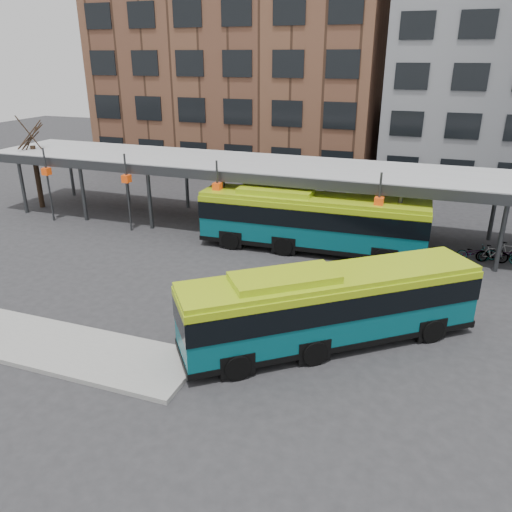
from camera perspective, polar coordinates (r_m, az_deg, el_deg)
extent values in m
plane|color=#28282B|center=(20.43, -7.61, -8.25)|extent=(120.00, 120.00, 0.00)
cube|color=gray|center=(21.33, -24.88, -8.63)|extent=(14.00, 3.00, 0.18)
cube|color=#999B9E|center=(30.41, 3.35, 10.12)|extent=(40.00, 6.00, 0.35)
cube|color=#383A3D|center=(27.65, 1.52, 8.63)|extent=(40.00, 0.15, 0.55)
cylinder|color=#383A3D|center=(38.05, -25.12, 7.26)|extent=(0.24, 0.24, 3.80)
cylinder|color=#383A3D|center=(41.63, -20.39, 9.07)|extent=(0.24, 0.24, 3.80)
cylinder|color=#383A3D|center=(34.76, -19.16, 6.89)|extent=(0.24, 0.24, 3.80)
cylinder|color=#383A3D|center=(38.65, -14.59, 8.82)|extent=(0.24, 0.24, 3.80)
cylinder|color=#383A3D|center=(31.91, -12.05, 6.36)|extent=(0.24, 0.24, 3.80)
cylinder|color=#383A3D|center=(36.11, -7.92, 8.42)|extent=(0.24, 0.24, 3.80)
cylinder|color=#383A3D|center=(29.64, -3.74, 5.61)|extent=(0.24, 0.24, 3.80)
cylinder|color=#383A3D|center=(34.12, -0.37, 7.84)|extent=(0.24, 0.24, 3.80)
cylinder|color=#383A3D|center=(28.09, 5.69, 4.62)|extent=(0.24, 0.24, 3.80)
cylinder|color=#383A3D|center=(32.78, 7.92, 7.04)|extent=(0.24, 0.24, 3.80)
cylinder|color=#383A3D|center=(27.37, 15.89, 3.41)|extent=(0.24, 0.24, 3.80)
cylinder|color=#383A3D|center=(32.16, 16.68, 6.04)|extent=(0.24, 0.24, 3.80)
cylinder|color=#383A3D|center=(27.56, 26.25, 2.06)|extent=(0.24, 0.24, 3.80)
cylinder|color=#383A3D|center=(32.32, 25.54, 4.87)|extent=(0.24, 0.24, 3.80)
cylinder|color=#383A3D|center=(35.34, -22.62, 7.49)|extent=(0.12, 0.12, 4.80)
cube|color=#C33B0B|center=(35.15, -22.83, 8.91)|extent=(0.45, 0.45, 0.45)
cylinder|color=#383A3D|center=(31.68, -14.43, 6.97)|extent=(0.12, 0.12, 4.80)
cube|color=#C33B0B|center=(31.47, -14.59, 8.55)|extent=(0.45, 0.45, 0.45)
cylinder|color=#383A3D|center=(28.80, -4.40, 6.14)|extent=(0.12, 0.12, 4.80)
cube|color=#C33B0B|center=(28.57, -4.45, 7.88)|extent=(0.45, 0.45, 0.45)
cylinder|color=#383A3D|center=(26.53, 13.70, 4.19)|extent=(0.12, 0.12, 4.80)
cube|color=#C33B0B|center=(26.28, 13.87, 6.06)|extent=(0.45, 0.45, 0.45)
cylinder|color=black|center=(39.03, -23.68, 8.26)|extent=(0.36, 0.36, 4.40)
cylinder|color=black|center=(38.51, -24.16, 12.00)|extent=(0.08, 1.63, 1.59)
cylinder|color=black|center=(38.66, -24.18, 12.03)|extent=(1.63, 0.13, 1.59)
cylinder|color=black|center=(38.65, -24.39, 12.00)|extent=(0.15, 1.63, 1.59)
cylinder|color=black|center=(38.51, -24.38, 11.97)|extent=(1.63, 0.10, 1.59)
cube|color=brown|center=(51.01, -1.44, 22.81)|extent=(26.00, 14.00, 22.00)
cube|color=#08515B|center=(18.83, 8.53, -5.86)|extent=(10.33, 8.80, 2.35)
cube|color=black|center=(18.61, 8.61, -4.58)|extent=(10.40, 8.87, 0.89)
cube|color=#9AB812|center=(18.27, 8.75, -2.33)|extent=(10.27, 8.73, 0.19)
cube|color=#9AB812|center=(17.48, 3.25, -2.58)|extent=(4.00, 3.65, 0.33)
cube|color=black|center=(19.34, 8.35, -8.64)|extent=(10.41, 8.88, 0.23)
cylinder|color=black|center=(20.33, 19.46, -8.06)|extent=(0.91, 0.80, 0.94)
cylinder|color=black|center=(21.94, 15.93, -5.33)|extent=(0.91, 0.80, 0.94)
cylinder|color=black|center=(18.02, 6.70, -10.94)|extent=(0.91, 0.80, 0.94)
cylinder|color=black|center=(19.81, 3.94, -7.55)|extent=(0.91, 0.80, 0.94)
cylinder|color=black|center=(17.18, -2.11, -12.59)|extent=(0.91, 0.80, 0.94)
cylinder|color=black|center=(19.05, -4.05, -8.85)|extent=(0.91, 0.80, 0.94)
cube|color=#08515B|center=(27.81, 6.36, 3.88)|extent=(12.45, 2.99, 2.58)
cube|color=black|center=(27.66, 6.40, 4.89)|extent=(12.51, 3.05, 0.98)
cube|color=#9AB812|center=(27.41, 6.48, 6.64)|extent=(12.45, 2.89, 0.21)
cube|color=#9AB812|center=(27.83, 2.31, 7.44)|extent=(4.18, 1.99, 0.36)
cube|color=black|center=(28.19, 6.26, 1.62)|extent=(12.52, 3.05, 0.25)
cylinder|color=black|center=(26.54, 14.41, -0.20)|extent=(1.04, 0.34, 1.03)
cylinder|color=black|center=(28.90, 14.81, 1.58)|extent=(1.04, 0.34, 1.03)
cylinder|color=black|center=(27.29, 3.16, 1.10)|extent=(1.04, 0.34, 1.03)
cylinder|color=black|center=(29.59, 4.43, 2.75)|extent=(1.04, 0.34, 1.03)
cylinder|color=black|center=(28.18, -2.92, 1.79)|extent=(1.04, 0.34, 1.03)
cylinder|color=black|center=(30.41, -1.24, 3.34)|extent=(1.04, 0.34, 1.03)
imported|color=slate|center=(29.00, 23.57, 0.34)|extent=(1.70, 0.74, 0.87)
imported|color=slate|center=(29.09, 25.41, 0.20)|extent=(1.66, 0.63, 0.98)
imported|color=slate|center=(29.39, 26.46, 0.16)|extent=(1.84, 1.06, 0.91)
imported|color=slate|center=(29.70, 26.89, 0.44)|extent=(1.75, 0.54, 1.04)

